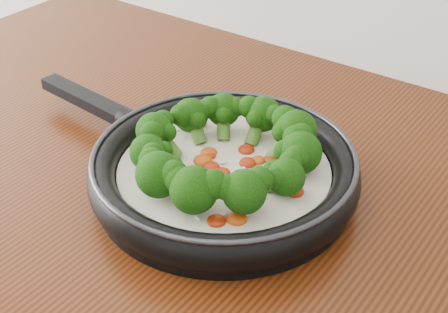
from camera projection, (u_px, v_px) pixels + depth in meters
The scene contains 1 object.
skillet at pixel (223, 167), 0.76m from camera, with size 0.52×0.35×0.09m.
Camera 1 is at (0.24, 0.58, 1.37)m, focal length 51.62 mm.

